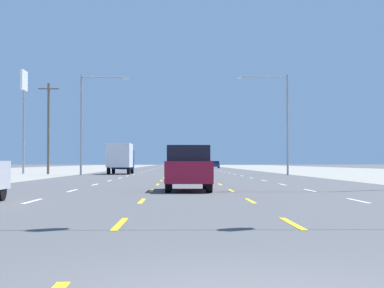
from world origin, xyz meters
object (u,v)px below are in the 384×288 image
sedan_center_turn_far (184,166)px  streetlight_left_row_1 (86,116)px  box_truck_far_left_midfar (121,157)px  sedan_inner_right_farthest (200,165)px  hatchback_far_right_distant_a (215,164)px  pole_sign_left_row_2 (24,93)px  sedan_inner_right_farther (206,166)px  streetlight_right_row_1 (282,116)px  suv_center_turn_near (188,167)px  sedan_center_turn_mid (189,170)px

sedan_center_turn_far → streetlight_left_row_1: size_ratio=0.46×
box_truck_far_left_midfar → sedan_inner_right_farthest: box_truck_far_left_midfar is taller
hatchback_far_right_distant_a → pole_sign_left_row_2: size_ratio=0.34×
sedan_inner_right_farther → streetlight_right_row_1: 27.28m
sedan_center_turn_far → sedan_inner_right_farthest: same height
sedan_inner_right_farther → sedan_inner_right_farthest: (0.33, 34.16, 0.00)m
sedan_inner_right_farthest → sedan_center_turn_far: bearing=-95.5°
box_truck_far_left_midfar → streetlight_right_row_1: (16.37, -5.47, 4.03)m
box_truck_far_left_midfar → sedan_inner_right_farthest: (10.38, 54.73, -1.08)m
suv_center_turn_near → sedan_inner_right_farthest: suv_center_turn_near is taller
sedan_inner_right_farther → hatchback_far_right_distant_a: bearing=85.2°
sedan_inner_right_farther → streetlight_right_row_1: size_ratio=0.45×
sedan_center_turn_mid → streetlight_right_row_1: bearing=64.3°
suv_center_turn_near → sedan_inner_right_farther: bearing=86.7°
streetlight_left_row_1 → streetlight_right_row_1: (19.23, 0.00, 0.10)m
box_truck_far_left_midfar → streetlight_right_row_1: bearing=-18.5°
pole_sign_left_row_2 → streetlight_right_row_1: pole_sign_left_row_2 is taller
hatchback_far_right_distant_a → pole_sign_left_row_2: 70.89m
sedan_center_turn_mid → sedan_inner_right_farthest: bearing=87.5°
box_truck_far_left_midfar → sedan_inner_right_farther: size_ratio=1.60×
suv_center_turn_near → sedan_inner_right_farther: size_ratio=1.09×
sedan_inner_right_farther → hatchback_far_right_distant_a: 47.66m
sedan_center_turn_far → streetlight_right_row_1: streetlight_right_row_1 is taller
sedan_center_turn_mid → sedan_center_turn_far: same height
streetlight_left_row_1 → hatchback_far_right_distant_a: bearing=77.1°
sedan_center_turn_mid → pole_sign_left_row_2: pole_sign_left_row_2 is taller
sedan_center_turn_mid → sedan_inner_right_farther: bearing=86.0°
suv_center_turn_near → sedan_inner_right_farthest: 94.40m
sedan_inner_right_farthest → pole_sign_left_row_2: 57.26m
sedan_center_turn_far → pole_sign_left_row_2: pole_sign_left_row_2 is taller
suv_center_turn_near → hatchback_far_right_distant_a: size_ratio=1.26×
sedan_center_turn_mid → sedan_inner_right_farther: size_ratio=1.00×
box_truck_far_left_midfar → streetlight_right_row_1: streetlight_right_row_1 is taller
sedan_center_turn_mid → suv_center_turn_near: bearing=-91.0°
sedan_center_turn_far → hatchback_far_right_distant_a: 50.78m
pole_sign_left_row_2 → streetlight_right_row_1: 28.42m
sedan_center_turn_mid → hatchback_far_right_distant_a: size_ratio=1.15×
sedan_inner_right_farthest → streetlight_right_row_1: (5.99, -60.20, 5.11)m
hatchback_far_right_distant_a → pole_sign_left_row_2: (-24.86, -65.89, 8.05)m
sedan_center_turn_far → sedan_inner_right_farther: bearing=41.0°
pole_sign_left_row_2 → sedan_center_turn_mid: bearing=-57.0°
sedan_center_turn_far → sedan_inner_right_farther: (3.20, 2.78, 0.00)m
hatchback_far_right_distant_a → streetlight_left_row_1: 75.61m
sedan_center_turn_far → pole_sign_left_row_2: bearing=-138.6°
sedan_center_turn_mid → sedan_inner_right_farther: same height
streetlight_left_row_1 → streetlight_right_row_1: bearing=0.0°
sedan_inner_right_farther → streetlight_right_row_1: streetlight_right_row_1 is taller
suv_center_turn_near → streetlight_left_row_1: (-9.49, 34.12, 4.74)m
hatchback_far_right_distant_a → streetlight_right_row_1: size_ratio=0.39×
suv_center_turn_near → pole_sign_left_row_2: size_ratio=0.43×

